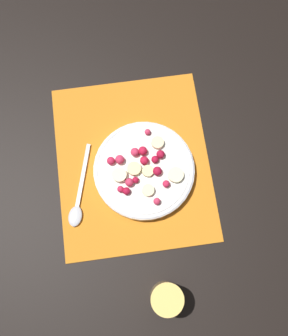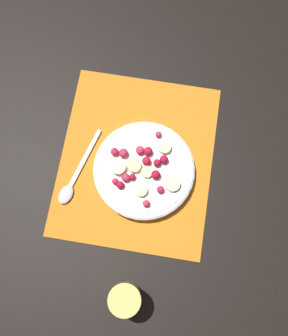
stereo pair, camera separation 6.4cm
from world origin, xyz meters
name	(u,v)px [view 1 (the left image)]	position (x,y,z in m)	size (l,w,h in m)	color
ground_plane	(133,163)	(0.00, 0.00, 0.00)	(3.00, 3.00, 0.00)	black
placemat	(133,162)	(0.00, 0.00, 0.00)	(0.42, 0.36, 0.01)	orange
fruit_bowl	(144,170)	(-0.03, -0.02, 0.02)	(0.23, 0.23, 0.05)	white
spoon	(78,203)	(-0.08, 0.14, 0.01)	(0.20, 0.07, 0.01)	silver
drinking_glass	(166,298)	(-0.31, -0.03, 0.05)	(0.07, 0.07, 0.09)	#F4CC66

